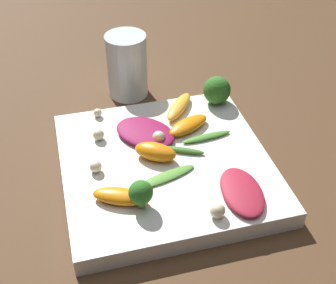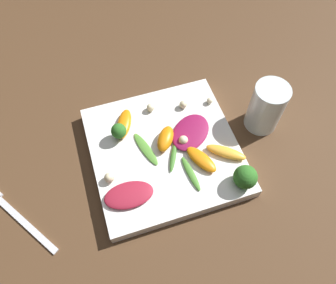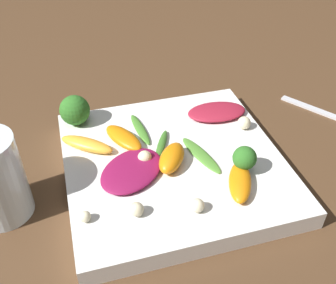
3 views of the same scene
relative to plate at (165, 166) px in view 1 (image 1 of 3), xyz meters
The scene contains 19 objects.
ground_plane 0.01m from the plate, ahead, with size 2.40×2.40×0.00m, color #4C331E.
plate is the anchor object (origin of this frame).
drinking_glass 0.22m from the plate, 92.81° to the left, with size 0.07×0.07×0.11m.
radicchio_leaf_0 0.06m from the plate, 104.51° to the left, with size 0.11×0.11×0.01m.
radicchio_leaf_1 0.12m from the plate, 50.26° to the right, with size 0.06×0.09×0.01m.
orange_segment_0 0.10m from the plate, 139.83° to the right, with size 0.07×0.05×0.02m.
orange_segment_1 0.03m from the plate, 155.71° to the left, with size 0.06×0.06×0.02m.
orange_segment_2 0.12m from the plate, 65.14° to the left, with size 0.06×0.07×0.01m.
orange_segment_3 0.08m from the plate, 48.80° to the left, with size 0.07×0.06×0.01m.
broccoli_floret_0 0.16m from the plate, 45.22° to the left, with size 0.04×0.04×0.04m.
broccoli_floret_1 0.10m from the plate, 123.28° to the right, with size 0.03×0.03×0.04m.
arugula_sprig_0 0.04m from the plate, 102.02° to the right, with size 0.08×0.04×0.00m.
arugula_sprig_1 0.03m from the plate, 19.28° to the left, with size 0.06×0.04×0.01m.
arugula_sprig_2 0.07m from the plate, 22.83° to the left, with size 0.07×0.02×0.01m.
macadamia_nut_0 0.10m from the plate, behind, with size 0.02×0.02×0.02m.
macadamia_nut_1 0.14m from the plate, 121.45° to the left, with size 0.01×0.01×0.01m.
macadamia_nut_2 0.12m from the plate, 73.82° to the right, with size 0.02×0.02×0.02m.
macadamia_nut_3 0.04m from the plate, 85.74° to the left, with size 0.02×0.02×0.02m.
macadamia_nut_4 0.11m from the plate, 140.82° to the left, with size 0.02×0.02×0.02m.
Camera 1 is at (-0.12, -0.46, 0.44)m, focal length 50.00 mm.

